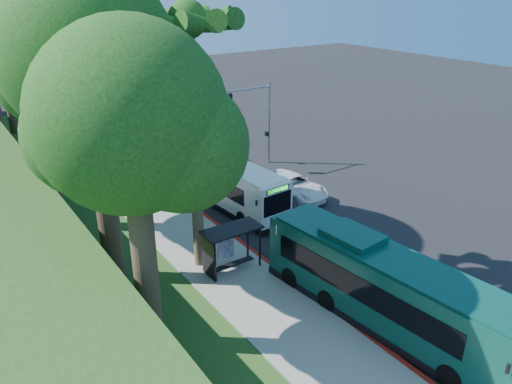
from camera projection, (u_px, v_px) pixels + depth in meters
ground at (298, 218)px, 33.22m from camera, size 140.00×140.00×0.00m
sidewalk at (201, 248)px, 29.40m from camera, size 4.50×70.00×0.12m
red_curb at (273, 266)px, 27.57m from camera, size 0.25×30.00×0.13m
grass_verge at (79, 241)px, 30.24m from camera, size 8.00×70.00×0.06m
bus_shelter at (227, 241)px, 26.57m from camera, size 3.20×1.51×2.55m
stop_sign_pole at (279, 243)px, 25.80m from camera, size 0.35×0.06×3.17m
traffic_signal_pole at (259, 114)px, 41.01m from camera, size 4.10×0.30×7.00m
palm_tree at (188, 33)px, 22.93m from camera, size 4.20×4.20×14.40m
tree_0 at (91, 63)px, 22.33m from camera, size 8.40×8.00×15.70m
tree_1 at (23, 17)px, 27.28m from camera, size 10.50×10.00×18.26m
tree_2 at (28, 44)px, 35.00m from camera, size 8.82×8.40×15.12m
tree_6 at (134, 128)px, 18.12m from camera, size 7.56×7.20×13.74m
white_bus at (222, 179)px, 35.06m from camera, size 3.31×11.93×3.51m
teal_bus at (384, 287)px, 22.51m from camera, size 3.90×13.13×3.86m
pickup at (293, 186)px, 36.27m from camera, size 3.20×6.02×1.61m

